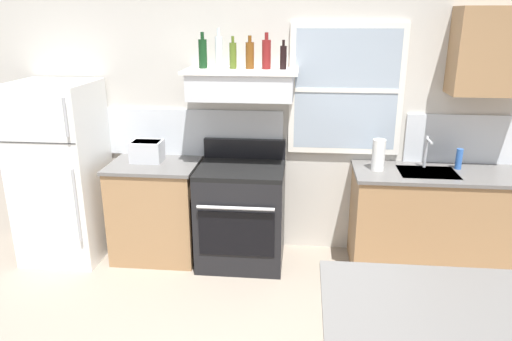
{
  "coord_description": "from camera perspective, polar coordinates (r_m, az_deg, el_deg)",
  "views": [
    {
      "loc": [
        0.28,
        -2.1,
        2.18
      ],
      "look_at": [
        -0.05,
        1.2,
        1.1
      ],
      "focal_mm": 33.5,
      "sensor_mm": 36.0,
      "label": 1
    }
  ],
  "objects": [
    {
      "name": "upper_cabinet_right",
      "position": [
        4.41,
        26.53,
        12.59
      ],
      "size": [
        0.64,
        0.32,
        0.7
      ],
      "color": "#9E754C"
    },
    {
      "name": "toaster",
      "position": [
        4.43,
        -12.9,
        2.28
      ],
      "size": [
        0.3,
        0.2,
        0.19
      ],
      "color": "silver",
      "rests_on": "counter_left_of_stove"
    },
    {
      "name": "stove_range",
      "position": [
        4.35,
        -1.76,
        -5.19
      ],
      "size": [
        0.76,
        0.69,
        1.09
      ],
      "color": "black",
      "rests_on": "ground_plane"
    },
    {
      "name": "bottle_olive_oil_square",
      "position": [
        4.15,
        -2.76,
        13.6
      ],
      "size": [
        0.06,
        0.06,
        0.27
      ],
      "color": "#4C601E",
      "rests_on": "range_hood_shelf"
    },
    {
      "name": "refrigerator",
      "position": [
        4.7,
        -22.2,
        -0.18
      ],
      "size": [
        0.7,
        0.72,
        1.63
      ],
      "color": "white",
      "rests_on": "ground_plane"
    },
    {
      "name": "bottle_amber_wine",
      "position": [
        4.14,
        -0.74,
        13.64
      ],
      "size": [
        0.07,
        0.07,
        0.27
      ],
      "color": "brown",
      "rests_on": "range_hood_shelf"
    },
    {
      "name": "paper_towel_roll",
      "position": [
        4.2,
        14.41,
        1.82
      ],
      "size": [
        0.11,
        0.11,
        0.27
      ],
      "primitive_type": "cylinder",
      "color": "white",
      "rests_on": "counter_right_with_sink"
    },
    {
      "name": "range_hood_shelf",
      "position": [
        4.13,
        -1.74,
        10.31
      ],
      "size": [
        0.96,
        0.52,
        0.24
      ],
      "color": "silver"
    },
    {
      "name": "bottle_balsamic_dark",
      "position": [
        4.1,
        3.28,
        13.37
      ],
      "size": [
        0.06,
        0.06,
        0.24
      ],
      "color": "black",
      "rests_on": "range_hood_shelf"
    },
    {
      "name": "bottle_dark_green_wine",
      "position": [
        4.2,
        -6.37,
        13.75
      ],
      "size": [
        0.07,
        0.07,
        0.3
      ],
      "color": "#143819",
      "rests_on": "range_hood_shelf"
    },
    {
      "name": "dish_soap_bottle",
      "position": [
        4.47,
        23.07,
        1.28
      ],
      "size": [
        0.06,
        0.06,
        0.18
      ],
      "primitive_type": "cylinder",
      "color": "blue",
      "rests_on": "counter_right_with_sink"
    },
    {
      "name": "sink_faucet",
      "position": [
        4.37,
        19.71,
        2.47
      ],
      "size": [
        0.03,
        0.17,
        0.28
      ],
      "color": "silver",
      "rests_on": "counter_right_with_sink"
    },
    {
      "name": "bottle_red_label_wine",
      "position": [
        4.12,
        1.25,
        13.75
      ],
      "size": [
        0.07,
        0.07,
        0.3
      ],
      "color": "maroon",
      "rests_on": "range_hood_shelf"
    },
    {
      "name": "back_wall",
      "position": [
        4.41,
        2.4,
        7.23
      ],
      "size": [
        5.4,
        0.11,
        2.7
      ],
      "color": "beige",
      "rests_on": "ground_plane"
    },
    {
      "name": "counter_right_with_sink",
      "position": [
        4.51,
        20.39,
        -5.62
      ],
      "size": [
        1.43,
        0.63,
        0.91
      ],
      "color": "#9E754C",
      "rests_on": "ground_plane"
    },
    {
      "name": "bottle_clear_tall",
      "position": [
        4.19,
        -4.45,
        13.98
      ],
      "size": [
        0.06,
        0.06,
        0.33
      ],
      "color": "silver",
      "rests_on": "range_hood_shelf"
    },
    {
      "name": "counter_left_of_stove",
      "position": [
        4.55,
        -11.77,
        -4.6
      ],
      "size": [
        0.79,
        0.63,
        0.91
      ],
      "color": "#9E754C",
      "rests_on": "ground_plane"
    }
  ]
}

